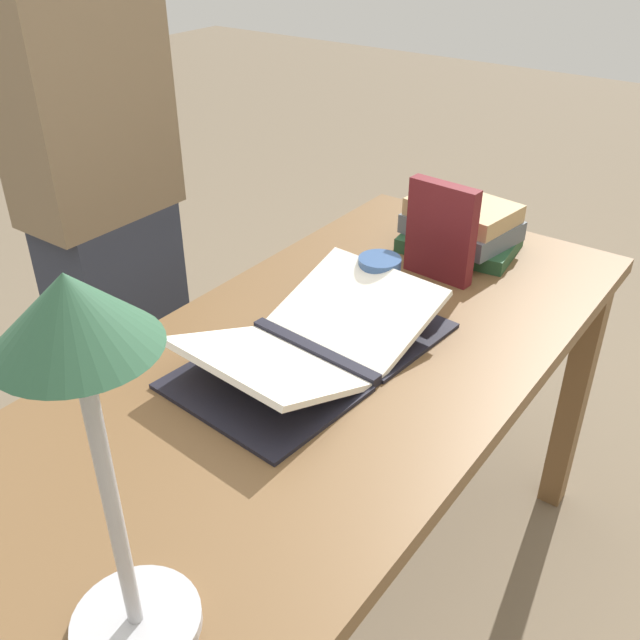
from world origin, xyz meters
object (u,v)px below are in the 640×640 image
at_px(book_stack_tall, 461,227).
at_px(person_reader, 101,201).
at_px(book_standing_upright, 441,232).
at_px(coffee_mug, 379,280).
at_px(open_book, 314,343).
at_px(reading_lamp, 87,387).

distance_m(book_stack_tall, person_reader, 0.86).
height_order(book_stack_tall, book_standing_upright, book_standing_upright).
xyz_separation_m(book_standing_upright, coffee_mug, (0.17, -0.05, -0.06)).
xyz_separation_m(open_book, reading_lamp, (0.57, 0.17, 0.32)).
height_order(book_stack_tall, person_reader, person_reader).
distance_m(open_book, coffee_mug, 0.24).
distance_m(book_standing_upright, coffee_mug, 0.18).
distance_m(open_book, book_standing_upright, 0.42).
distance_m(coffee_mug, person_reader, 0.71).
bearing_deg(coffee_mug, reading_lamp, 12.57).
height_order(open_book, coffee_mug, coffee_mug).
bearing_deg(book_stack_tall, person_reader, -57.89).
bearing_deg(open_book, coffee_mug, -171.83).
bearing_deg(open_book, book_stack_tall, -176.30).
distance_m(open_book, reading_lamp, 0.68).
height_order(book_standing_upright, coffee_mug, book_standing_upright).
bearing_deg(person_reader, reading_lamp, -127.83).
bearing_deg(person_reader, coffee_mug, -79.31).
bearing_deg(reading_lamp, person_reader, -127.83).
bearing_deg(person_reader, book_standing_upright, -68.19).
distance_m(book_stack_tall, coffee_mug, 0.32).
relative_size(open_book, person_reader, 0.32).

